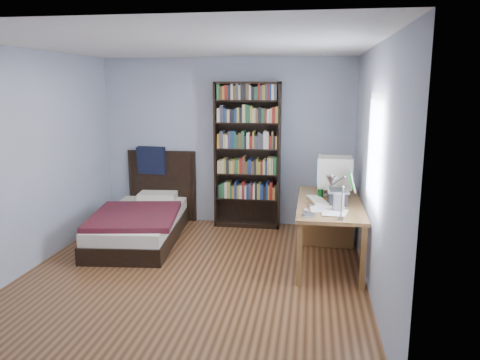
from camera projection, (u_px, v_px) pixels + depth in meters
The scene contains 14 objects.
room at pixel (194, 165), 5.04m from camera, with size 4.20×4.24×2.50m.
desk at pixel (327, 216), 6.08m from camera, with size 0.75×1.71×0.73m.
crt_monitor at pixel (334, 173), 5.91m from camera, with size 0.43×0.41×0.49m.
laptop at pixel (339, 194), 5.46m from camera, with size 0.32×0.33×0.39m.
desk_lamp at pixel (333, 185), 4.44m from camera, with size 0.20×0.45×0.54m.
keyboard at pixel (317, 200), 5.57m from camera, with size 0.17×0.43×0.03m, color beige.
speaker at pixel (339, 202), 5.14m from camera, with size 0.10×0.10×0.20m, color gray.
soda_can at pixel (320, 193), 5.74m from camera, with size 0.06×0.06×0.12m, color #083E09.
mouse at pixel (325, 195), 5.83m from camera, with size 0.06×0.10×0.03m, color silver.
phone_silver at pixel (311, 206), 5.34m from camera, with size 0.05×0.10×0.02m, color silver.
phone_grey at pixel (306, 210), 5.15m from camera, with size 0.04×0.08×0.02m, color gray.
external_drive at pixel (308, 215), 4.95m from camera, with size 0.12×0.12×0.02m, color gray.
bookshelf at pixel (247, 155), 6.90m from camera, with size 0.96×0.30×2.14m.
bed at pixel (142, 220), 6.49m from camera, with size 1.28×2.14×1.16m.
Camera 1 is at (1.27, -4.84, 2.09)m, focal length 35.00 mm.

